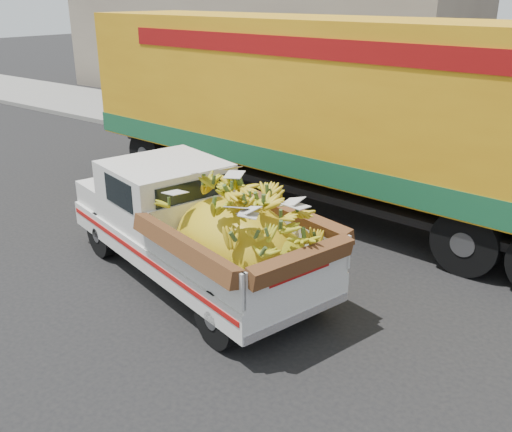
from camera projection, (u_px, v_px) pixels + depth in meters
The scene contains 6 objects.
ground at pixel (95, 255), 9.87m from camera, with size 100.00×100.00×0.00m, color black.
curb at pixel (311, 163), 14.91m from camera, with size 60.00×0.25×0.15m, color gray.
sidewalk at pixel (350, 147), 16.45m from camera, with size 60.00×4.00×0.14m, color gray.
building_left at pixel (257, 36), 24.48m from camera, with size 18.00×6.00×5.00m, color gray.
pickup_truck at pixel (206, 231), 8.46m from camera, with size 5.20×2.90×1.72m.
semi_trailer at pixel (327, 107), 11.29m from camera, with size 12.04×3.28×3.80m.
Camera 1 is at (7.70, -5.34, 4.22)m, focal length 40.00 mm.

